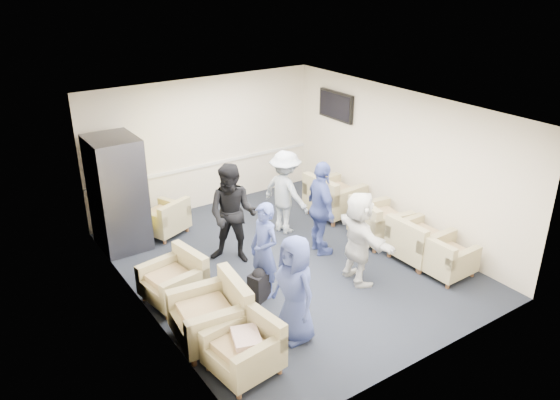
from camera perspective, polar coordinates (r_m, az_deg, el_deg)
floor at (r=9.43m, az=0.82°, el=-6.64°), size 6.00×6.00×0.00m
ceiling at (r=8.40m, az=0.93°, el=9.48°), size 6.00×6.00×0.00m
back_wall at (r=11.27m, az=-7.93°, el=5.83°), size 5.00×0.02×2.70m
front_wall at (r=6.85m, az=15.49°, el=-7.13°), size 5.00×0.02×2.70m
left_wall at (r=7.80m, az=-14.41°, el=-3.05°), size 0.02×6.00×2.70m
right_wall at (r=10.37m, az=12.31°, el=3.92°), size 0.02×6.00×2.70m
chair_rail at (r=11.39m, az=-7.76°, el=3.65°), size 4.98×0.04×0.06m
tv at (r=11.38m, az=5.86°, el=9.76°), size 0.10×1.00×0.58m
armchair_left_near at (r=7.07m, az=-3.49°, el=-15.31°), size 0.88×0.88×0.63m
armchair_left_mid at (r=7.57m, az=-6.88°, el=-11.96°), size 1.02×1.02×0.74m
armchair_left_far at (r=8.48m, az=-10.79°, el=-8.32°), size 0.93×0.93×0.65m
armchair_right_near at (r=9.35m, az=16.79°, el=-5.91°), size 0.78×0.78×0.61m
armchair_right_midnear at (r=9.66m, az=14.13°, el=-4.34°), size 0.87×0.87×0.68m
armchair_right_midfar at (r=10.16m, az=10.14°, el=-2.43°), size 0.99×0.99×0.70m
armchair_right_far at (r=11.04m, az=5.48°, el=0.15°), size 0.99×0.99×0.75m
armchair_corner at (r=10.49m, az=-11.91°, el=-2.02°), size 0.99×0.99×0.60m
vending_machine at (r=9.99m, az=-16.58°, el=0.69°), size 0.83×0.97×2.04m
backpack at (r=8.37m, az=-2.21°, el=-8.73°), size 0.37×0.32×0.53m
pillow at (r=6.96m, az=-3.53°, el=-14.29°), size 0.45×0.52×0.13m
person_front_left at (r=7.33m, az=1.56°, el=-9.30°), size 0.52×0.77×1.54m
person_mid_left at (r=8.26m, az=-1.65°, el=-5.29°), size 0.43×0.59×1.52m
person_back_left at (r=9.16m, az=-4.98°, el=-1.49°), size 1.07×1.07×1.75m
person_back_right at (r=10.19m, az=0.56°, el=0.82°), size 0.81×1.14×1.60m
person_mid_right at (r=9.43m, az=4.33°, el=-0.90°), size 0.68×1.07×1.70m
person_front_right at (r=8.68m, az=8.25°, el=-3.92°), size 0.69×1.49×1.55m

